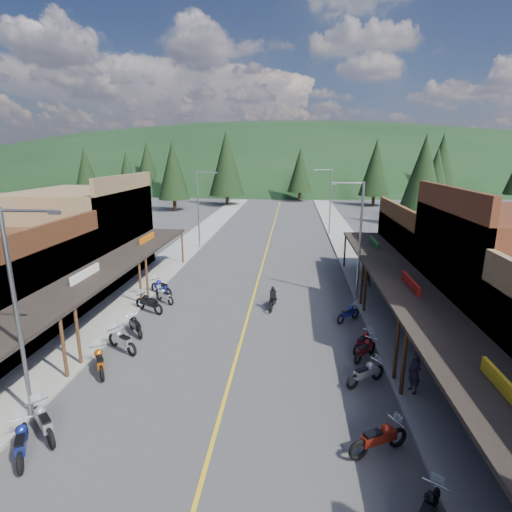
% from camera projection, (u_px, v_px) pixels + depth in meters
% --- Properties ---
extents(ground, '(220.00, 220.00, 0.00)m').
position_uv_depth(ground, '(238.00, 350.00, 20.36)').
color(ground, '#38383A').
rests_on(ground, ground).
extents(centerline, '(0.15, 90.00, 0.01)m').
position_uv_depth(centerline, '(265.00, 254.00, 39.65)').
color(centerline, gold).
rests_on(centerline, ground).
extents(sidewalk_west, '(3.40, 94.00, 0.15)m').
position_uv_depth(sidewalk_west, '(180.00, 252.00, 40.40)').
color(sidewalk_west, gray).
rests_on(sidewalk_west, ground).
extents(sidewalk_east, '(3.40, 94.00, 0.15)m').
position_uv_depth(sidewalk_east, '(354.00, 256.00, 38.87)').
color(sidewalk_east, gray).
rests_on(sidewalk_east, ground).
extents(shop_west_2, '(10.90, 9.00, 6.20)m').
position_uv_depth(shop_west_2, '(1.00, 285.00, 22.58)').
color(shop_west_2, '#3F2111').
rests_on(shop_west_2, ground).
extents(shop_west_3, '(10.90, 10.20, 8.20)m').
position_uv_depth(shop_west_3, '(85.00, 234.00, 31.60)').
color(shop_west_3, brown).
rests_on(shop_west_3, ground).
extents(shop_east_3, '(10.90, 10.20, 6.20)m').
position_uv_depth(shop_east_3, '(443.00, 254.00, 29.42)').
color(shop_east_3, '#4C2D16').
rests_on(shop_east_3, ground).
extents(streetlight_0, '(2.16, 0.18, 8.00)m').
position_uv_depth(streetlight_0, '(19.00, 307.00, 14.08)').
color(streetlight_0, gray).
rests_on(streetlight_0, ground).
extents(streetlight_1, '(2.16, 0.18, 8.00)m').
position_uv_depth(streetlight_1, '(200.00, 206.00, 41.08)').
color(streetlight_1, gray).
rests_on(streetlight_1, ground).
extents(streetlight_2, '(2.16, 0.18, 8.00)m').
position_uv_depth(streetlight_2, '(358.00, 236.00, 26.36)').
color(streetlight_2, gray).
rests_on(streetlight_2, ground).
extents(streetlight_3, '(2.16, 0.18, 8.00)m').
position_uv_depth(streetlight_3, '(329.00, 199.00, 47.57)').
color(streetlight_3, gray).
rests_on(streetlight_3, ground).
extents(ridge_hill, '(310.00, 140.00, 60.00)m').
position_uv_depth(ridge_hill, '(286.00, 180.00, 150.56)').
color(ridge_hill, black).
rests_on(ridge_hill, ground).
extents(pine_0, '(5.04, 5.04, 11.00)m').
position_uv_depth(pine_0, '(86.00, 170.00, 82.07)').
color(pine_0, black).
rests_on(pine_0, ground).
extents(pine_1, '(5.88, 5.88, 12.50)m').
position_uv_depth(pine_1, '(173.00, 165.00, 88.19)').
color(pine_1, black).
rests_on(pine_1, ground).
extents(pine_2, '(6.72, 6.72, 14.00)m').
position_uv_depth(pine_2, '(226.00, 163.00, 75.19)').
color(pine_2, black).
rests_on(pine_2, ground).
extents(pine_3, '(5.04, 5.04, 11.00)m').
position_uv_depth(pine_3, '(300.00, 170.00, 82.05)').
color(pine_3, black).
rests_on(pine_3, ground).
extents(pine_4, '(5.88, 5.88, 12.50)m').
position_uv_depth(pine_4, '(376.00, 167.00, 74.84)').
color(pine_4, black).
rests_on(pine_4, ground).
extents(pine_5, '(6.72, 6.72, 14.00)m').
position_uv_depth(pine_5, '(442.00, 162.00, 84.82)').
color(pine_5, black).
rests_on(pine_5, ground).
extents(pine_7, '(5.88, 5.88, 12.50)m').
position_uv_depth(pine_7, '(147.00, 164.00, 94.68)').
color(pine_7, black).
rests_on(pine_7, ground).
extents(pine_8, '(4.48, 4.48, 10.00)m').
position_uv_depth(pine_8, '(127.00, 180.00, 59.39)').
color(pine_8, black).
rests_on(pine_8, ground).
extents(pine_9, '(4.93, 4.93, 10.80)m').
position_uv_depth(pine_9, '(436.00, 176.00, 60.06)').
color(pine_9, black).
rests_on(pine_9, ground).
extents(pine_10, '(5.38, 5.38, 11.60)m').
position_uv_depth(pine_10, '(173.00, 171.00, 68.48)').
color(pine_10, black).
rests_on(pine_10, ground).
extents(pine_11, '(5.82, 5.82, 12.40)m').
position_uv_depth(pine_11, '(423.00, 173.00, 53.46)').
color(pine_11, black).
rests_on(pine_11, ground).
extents(bike_west_4, '(1.72, 2.25, 1.24)m').
position_uv_depth(bike_west_4, '(21.00, 441.00, 13.05)').
color(bike_west_4, navy).
rests_on(bike_west_4, ground).
extents(bike_west_5, '(2.16, 2.10, 1.29)m').
position_uv_depth(bike_west_5, '(43.00, 420.00, 14.01)').
color(bike_west_5, gray).
rests_on(bike_west_5, ground).
extents(bike_west_6, '(1.78, 2.27, 1.26)m').
position_uv_depth(bike_west_6, '(99.00, 360.00, 18.11)').
color(bike_west_6, '#A3480B').
rests_on(bike_west_6, ground).
extents(bike_west_7, '(2.29, 1.87, 1.29)m').
position_uv_depth(bike_west_7, '(122.00, 340.00, 20.07)').
color(bike_west_7, gray).
rests_on(bike_west_7, ground).
extents(bike_west_8, '(1.80, 1.99, 1.16)m').
position_uv_depth(bike_west_8, '(135.00, 325.00, 22.00)').
color(bike_west_8, black).
rests_on(bike_west_8, ground).
extents(bike_west_9, '(2.41, 1.80, 1.33)m').
position_uv_depth(bike_west_9, '(149.00, 302.00, 25.07)').
color(bike_west_9, black).
rests_on(bike_west_9, ground).
extents(bike_west_10, '(1.89, 1.70, 1.09)m').
position_uv_depth(bike_west_10, '(165.00, 295.00, 26.70)').
color(bike_west_10, '#97979C').
rests_on(bike_west_10, ground).
extents(bike_west_11, '(2.30, 1.98, 1.31)m').
position_uv_depth(bike_west_11, '(161.00, 287.00, 28.04)').
color(bike_west_11, navy).
rests_on(bike_west_11, ground).
extents(bike_east_5, '(2.32, 1.68, 1.27)m').
position_uv_depth(bike_east_5, '(379.00, 437.00, 13.20)').
color(bike_east_5, maroon).
rests_on(bike_east_5, ground).
extents(bike_east_6, '(2.11, 1.78, 1.19)m').
position_uv_depth(bike_east_6, '(366.00, 372.00, 17.20)').
color(bike_east_6, '#98999D').
rests_on(bike_east_6, ground).
extents(bike_east_7, '(1.69, 1.92, 1.10)m').
position_uv_depth(bike_east_7, '(365.00, 348.00, 19.36)').
color(bike_east_7, maroon).
rests_on(bike_east_7, ground).
extents(bike_east_8, '(1.66, 1.95, 1.11)m').
position_uv_depth(bike_east_8, '(363.00, 340.00, 20.20)').
color(bike_east_8, maroon).
rests_on(bike_east_8, ground).
extents(bike_east_9, '(1.82, 1.81, 1.10)m').
position_uv_depth(bike_east_9, '(348.00, 313.00, 23.71)').
color(bike_east_9, navy).
rests_on(bike_east_9, ground).
extents(rider_on_bike, '(0.93, 2.13, 1.57)m').
position_uv_depth(rider_on_bike, '(273.00, 299.00, 25.68)').
color(rider_on_bike, black).
rests_on(rider_on_bike, ground).
extents(pedestrian_east_a, '(0.62, 0.77, 1.83)m').
position_uv_depth(pedestrian_east_a, '(415.00, 372.00, 16.32)').
color(pedestrian_east_a, '#261E2D').
rests_on(pedestrian_east_a, sidewalk_east).
extents(pedestrian_east_b, '(1.00, 0.73, 1.84)m').
position_uv_depth(pedestrian_east_b, '(365.00, 274.00, 29.61)').
color(pedestrian_east_b, brown).
rests_on(pedestrian_east_b, sidewalk_east).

